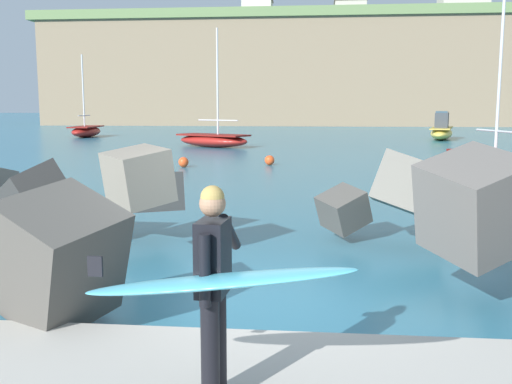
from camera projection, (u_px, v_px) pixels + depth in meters
ground_plane at (249, 297)px, 8.17m from camera, size 400.00×400.00×0.00m
breakwater_jetty at (170, 202)px, 8.92m from camera, size 29.60×6.47×2.98m
surfer_with_board at (214, 281)px, 4.58m from camera, size 2.11×1.23×1.78m
boat_near_left at (213, 140)px, 37.58m from camera, size 5.43×4.05×7.39m
boat_near_centre at (86, 131)px, 49.46m from camera, size 2.09×4.83×6.78m
boat_near_right at (490, 159)px, 23.88m from camera, size 2.76×5.40×8.16m
boat_mid_centre at (442, 131)px, 45.88m from camera, size 3.13×6.51×2.21m
mooring_buoy_inner at (461, 189)px, 17.24m from camera, size 0.44×0.44×0.44m
mooring_buoy_middle at (270, 160)px, 26.18m from camera, size 0.44×0.44×0.44m
mooring_buoy_outer at (183, 162)px, 25.31m from camera, size 0.44×0.44×0.44m
headland_bluff at (411, 75)px, 93.18m from camera, size 105.49×42.93×14.88m
station_building_west at (350, 17)px, 99.54m from camera, size 5.39×6.28×5.18m
station_building_central at (257, 15)px, 98.10m from camera, size 5.06×4.65×5.23m
station_building_east at (463, 2)px, 89.06m from camera, size 7.18×5.55×6.41m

